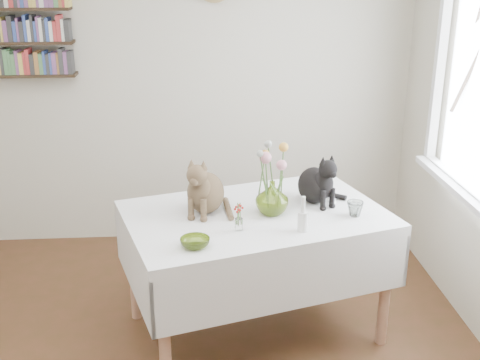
{
  "coord_description": "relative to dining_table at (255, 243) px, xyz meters",
  "views": [
    {
      "loc": [
        0.3,
        -2.45,
        2.2
      ],
      "look_at": [
        0.53,
        0.7,
        1.05
      ],
      "focal_mm": 45.0,
      "sensor_mm": 36.0,
      "label": 1
    }
  ],
  "objects": [
    {
      "name": "bookshelf_unit",
      "position": [
        -1.73,
        1.36,
        1.24
      ],
      "size": [
        1.0,
        0.16,
        0.91
      ],
      "color": "black",
      "rests_on": "room"
    },
    {
      "name": "dining_table",
      "position": [
        0.0,
        0.0,
        0.0
      ],
      "size": [
        1.72,
        1.35,
        0.81
      ],
      "color": "white",
      "rests_on": "room"
    },
    {
      "name": "flower_vase",
      "position": [
        0.09,
        -0.02,
        0.3
      ],
      "size": [
        0.25,
        0.25,
        0.2
      ],
      "primitive_type": "imported",
      "rotation": [
        0.0,
        0.0,
        0.4
      ],
      "color": "#A1BC46",
      "rests_on": "dining_table"
    },
    {
      "name": "candlestick",
      "position": [
        0.23,
        -0.27,
        0.27
      ],
      "size": [
        0.06,
        0.06,
        0.2
      ],
      "color": "white",
      "rests_on": "dining_table"
    },
    {
      "name": "tabby_cat",
      "position": [
        -0.29,
        0.05,
        0.38
      ],
      "size": [
        0.34,
        0.37,
        0.36
      ],
      "primitive_type": null,
      "rotation": [
        0.0,
        0.0,
        -0.37
      ],
      "color": "brown",
      "rests_on": "dining_table"
    },
    {
      "name": "flower_bouquet",
      "position": [
        0.09,
        -0.01,
        0.54
      ],
      "size": [
        0.17,
        0.12,
        0.39
      ],
      "color": "#4C7233",
      "rests_on": "flower_vase"
    },
    {
      "name": "green_bowl",
      "position": [
        -0.36,
        -0.43,
        0.22
      ],
      "size": [
        0.22,
        0.22,
        0.05
      ],
      "primitive_type": "imported",
      "rotation": [
        0.0,
        0.0,
        0.71
      ],
      "color": "#A1BC46",
      "rests_on": "dining_table"
    },
    {
      "name": "drinking_glass",
      "position": [
        0.57,
        -0.09,
        0.24
      ],
      "size": [
        0.12,
        0.12,
        0.09
      ],
      "primitive_type": "imported",
      "rotation": [
        0.0,
        0.0,
        0.3
      ],
      "color": "white",
      "rests_on": "dining_table"
    },
    {
      "name": "berry_jar",
      "position": [
        -0.12,
        -0.24,
        0.28
      ],
      "size": [
        0.04,
        0.04,
        0.18
      ],
      "color": "white",
      "rests_on": "dining_table"
    },
    {
      "name": "black_cat",
      "position": [
        0.38,
        0.15,
        0.36
      ],
      "size": [
        0.33,
        0.35,
        0.33
      ],
      "primitive_type": null,
      "rotation": [
        0.0,
        0.0,
        0.48
      ],
      "color": "black",
      "rests_on": "dining_table"
    },
    {
      "name": "porcelain_figurine",
      "position": [
        0.49,
        0.13,
        0.24
      ],
      "size": [
        0.05,
        0.05,
        0.09
      ],
      "color": "white",
      "rests_on": "dining_table"
    },
    {
      "name": "room",
      "position": [
        -0.63,
        -0.8,
        0.64
      ],
      "size": [
        4.08,
        4.58,
        2.58
      ],
      "color": "brown",
      "rests_on": "ground"
    }
  ]
}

